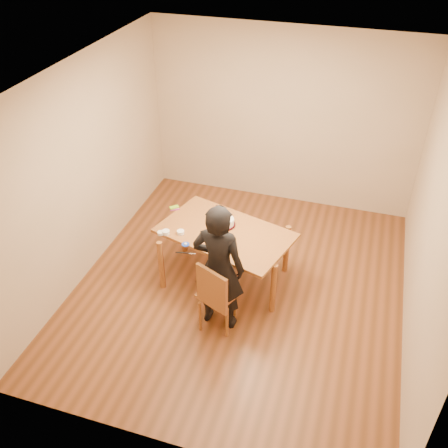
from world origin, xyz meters
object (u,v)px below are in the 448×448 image
(cake_plate, at_px, (225,225))
(person, at_px, (219,268))
(cake, at_px, (225,222))
(dining_chair, at_px, (218,295))
(dining_table, at_px, (225,233))

(cake_plate, height_order, person, person)
(cake, bearing_deg, person, -77.42)
(dining_chair, bearing_deg, cake_plate, 126.22)
(dining_chair, height_order, person, person)
(dining_chair, bearing_deg, cake, 126.22)
(cake_plate, relative_size, cake, 1.15)
(cake, xyz_separation_m, person, (0.19, -0.86, 0.00))
(dining_chair, distance_m, cake, 0.99)
(cake_plate, height_order, cake, cake)
(dining_table, xyz_separation_m, person, (0.15, -0.73, 0.08))
(dining_chair, relative_size, cake_plate, 1.46)
(cake_plate, distance_m, cake, 0.05)
(dining_table, height_order, cake_plate, cake_plate)
(dining_table, xyz_separation_m, dining_chair, (0.15, -0.78, -0.28))
(cake, height_order, person, person)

